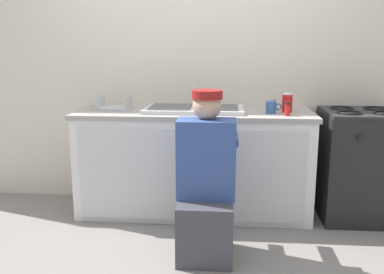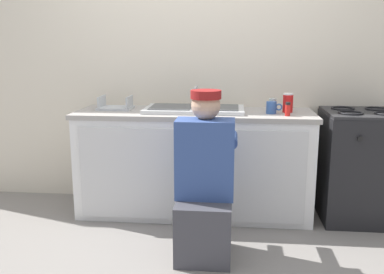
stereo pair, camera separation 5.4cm
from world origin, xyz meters
TOP-DOWN VIEW (x-y plane):
  - ground_plane at (0.00, 0.00)m, footprint 12.00×12.00m
  - back_wall at (0.00, 0.65)m, footprint 6.00×0.10m
  - counter_cabinet at (0.00, 0.29)m, footprint 1.88×0.62m
  - countertop at (0.00, 0.30)m, footprint 1.92×0.62m
  - sink_double_basin at (0.00, 0.30)m, footprint 0.80×0.44m
  - stove_range at (1.34, 0.30)m, footprint 0.60×0.62m
  - plumber_person at (0.14, -0.45)m, footprint 0.42×0.61m
  - spice_bottle_red at (0.73, 0.13)m, footprint 0.04×0.04m
  - water_glass at (0.63, 0.39)m, footprint 0.06×0.06m
  - dish_rack_tray at (-0.67, 0.34)m, footprint 0.28×0.22m
  - coffee_mug at (0.61, 0.24)m, footprint 0.13×0.08m
  - soda_cup_red at (0.75, 0.32)m, footprint 0.08×0.08m

SIDE VIEW (x-z plane):
  - ground_plane at x=0.00m, z-range 0.00..0.00m
  - counter_cabinet at x=0.00m, z-range 0.00..0.82m
  - stove_range at x=1.34m, z-range 0.00..0.89m
  - plumber_person at x=0.14m, z-range -0.09..1.01m
  - countertop at x=0.00m, z-range 0.82..0.86m
  - sink_double_basin at x=0.00m, z-range 0.79..0.98m
  - dish_rack_tray at x=-0.67m, z-range 0.83..0.94m
  - coffee_mug at x=0.61m, z-range 0.86..0.96m
  - water_glass at x=0.63m, z-range 0.86..0.96m
  - spice_bottle_red at x=0.73m, z-range 0.86..0.96m
  - soda_cup_red at x=0.75m, z-range 0.86..1.01m
  - back_wall at x=0.00m, z-range 0.00..2.50m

